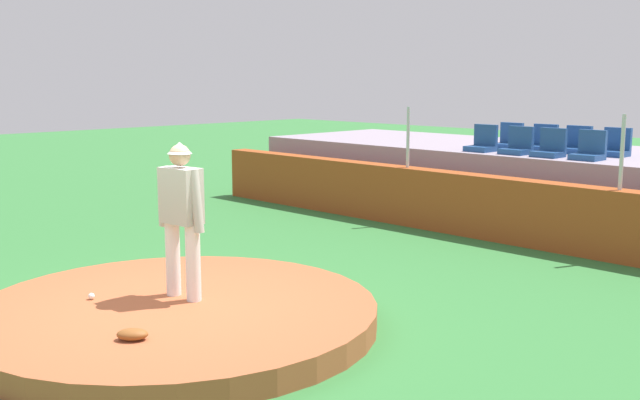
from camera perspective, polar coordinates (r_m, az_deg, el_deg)
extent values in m
plane|color=#317335|center=(8.54, -10.93, -9.45)|extent=(60.00, 60.00, 0.00)
cylinder|color=#A95632|center=(8.50, -10.95, -8.62)|extent=(4.45, 4.45, 0.26)
cylinder|color=white|center=(8.69, -11.15, -4.38)|extent=(0.16, 0.16, 0.86)
cylinder|color=white|center=(8.43, -9.65, -4.76)|extent=(0.16, 0.16, 0.86)
cube|color=#B7B2A8|center=(8.42, -10.56, 0.34)|extent=(0.51, 0.30, 0.62)
cylinder|color=#B7B2A8|center=(8.62, -11.64, 0.26)|extent=(0.24, 0.13, 0.70)
cylinder|color=#B7B2A8|center=(8.23, -9.41, -0.09)|extent=(0.20, 0.13, 0.70)
sphere|color=tan|center=(8.36, -10.65, 3.37)|extent=(0.24, 0.24, 0.24)
cone|color=#B7B2A8|center=(8.35, -10.67, 3.93)|extent=(0.30, 0.30, 0.13)
sphere|color=white|center=(8.83, -17.03, -7.03)|extent=(0.07, 0.07, 0.07)
ellipsoid|color=brown|center=(7.42, -14.12, -9.91)|extent=(0.35, 0.35, 0.11)
cube|color=#9C441C|center=(12.99, 13.19, -0.62)|extent=(13.82, 0.40, 1.08)
cylinder|color=silver|center=(13.94, 6.73, 4.78)|extent=(0.06, 0.06, 1.12)
cylinder|color=silver|center=(11.88, 22.04, 3.39)|extent=(0.06, 0.06, 1.12)
cube|color=gray|center=(15.15, 18.31, 1.07)|extent=(13.21, 3.71, 1.35)
cube|color=navy|center=(14.40, 12.11, 3.84)|extent=(0.48, 0.44, 0.10)
cube|color=navy|center=(14.53, 12.54, 4.86)|extent=(0.48, 0.08, 0.40)
cube|color=navy|center=(14.01, 14.66, 3.60)|extent=(0.48, 0.44, 0.10)
cube|color=navy|center=(14.14, 15.08, 4.65)|extent=(0.48, 0.08, 0.40)
cube|color=navy|center=(13.67, 16.97, 3.36)|extent=(0.48, 0.44, 0.10)
cube|color=navy|center=(13.81, 17.38, 4.44)|extent=(0.48, 0.08, 0.40)
cube|color=navy|center=(13.38, 19.68, 3.10)|extent=(0.48, 0.44, 0.10)
cube|color=navy|center=(13.52, 20.07, 4.20)|extent=(0.48, 0.08, 0.40)
cube|color=navy|center=(15.11, 14.03, 4.02)|extent=(0.48, 0.44, 0.10)
cube|color=navy|center=(15.25, 14.42, 4.99)|extent=(0.48, 0.08, 0.40)
cube|color=navy|center=(14.78, 16.46, 3.80)|extent=(0.48, 0.44, 0.10)
cube|color=navy|center=(14.92, 16.84, 4.80)|extent=(0.48, 0.08, 0.40)
cube|color=navy|center=(14.48, 18.80, 3.58)|extent=(0.48, 0.44, 0.10)
cube|color=navy|center=(14.62, 19.16, 4.60)|extent=(0.48, 0.08, 0.40)
cube|color=navy|center=(14.16, 21.40, 3.32)|extent=(0.48, 0.44, 0.10)
cube|color=navy|center=(14.31, 21.76, 4.36)|extent=(0.48, 0.08, 0.40)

